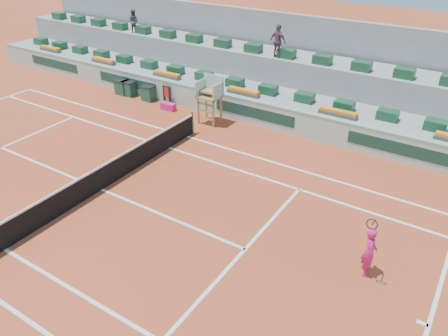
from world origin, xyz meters
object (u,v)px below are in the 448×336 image
Objects in this scene: player_bag at (168,106)px; drink_cooler_a at (148,93)px; umpire_chair at (210,93)px; tennis_player at (369,251)px.

drink_cooler_a is at bearing 164.87° from player_bag.
player_bag is at bearing 178.39° from umpire_chair.
player_bag is at bearing 152.88° from tennis_player.
tennis_player is (9.90, -6.45, -0.73)m from umpire_chair.
drink_cooler_a is (-1.80, 0.49, 0.24)m from player_bag.
umpire_chair is 1.05× the size of tennis_player.
tennis_player reaches higher than player_bag.
umpire_chair reaches higher than tennis_player.
umpire_chair is (2.85, -0.08, 1.36)m from player_bag.
tennis_player is at bearing -25.75° from drink_cooler_a.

